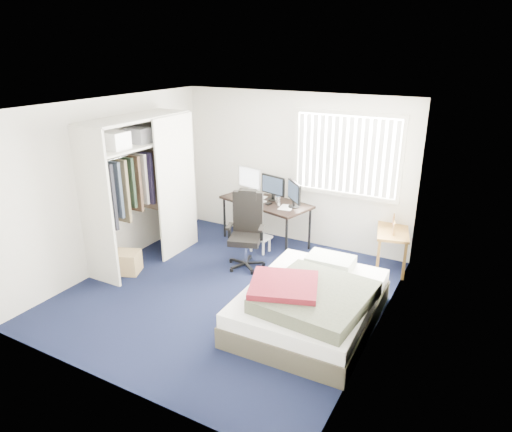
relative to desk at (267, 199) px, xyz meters
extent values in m
plane|color=black|center=(0.31, -1.75, -0.78)|extent=(4.20, 4.20, 0.00)
plane|color=silver|center=(0.31, 0.35, 0.47)|extent=(4.00, 0.00, 4.00)
plane|color=silver|center=(0.31, -3.85, 0.47)|extent=(4.00, 0.00, 4.00)
plane|color=silver|center=(-1.69, -1.75, 0.47)|extent=(0.00, 4.20, 4.20)
plane|color=silver|center=(2.31, -1.75, 0.47)|extent=(0.00, 4.20, 4.20)
plane|color=white|center=(0.31, -1.75, 1.72)|extent=(4.20, 4.20, 0.00)
cube|color=white|center=(1.21, 0.33, 0.82)|extent=(1.60, 0.02, 1.20)
cube|color=beige|center=(1.21, 0.30, 1.45)|extent=(1.72, 0.06, 0.06)
cube|color=beige|center=(1.21, 0.30, 0.19)|extent=(1.72, 0.06, 0.06)
cube|color=white|center=(1.21, 0.27, 0.82)|extent=(1.60, 0.04, 1.16)
cube|color=beige|center=(-1.39, -2.35, 0.32)|extent=(0.60, 0.04, 2.20)
cube|color=beige|center=(-1.39, -0.55, 0.32)|extent=(0.60, 0.04, 2.20)
cube|color=beige|center=(-1.39, -1.45, 1.42)|extent=(0.60, 1.80, 0.04)
cube|color=beige|center=(-1.39, -1.45, 1.04)|extent=(0.56, 1.74, 0.03)
cylinder|color=silver|center=(-1.39, -1.45, 0.92)|extent=(0.03, 1.72, 0.03)
cube|color=#26262B|center=(-1.39, -1.55, 0.47)|extent=(0.38, 1.10, 0.90)
cube|color=beige|center=(-1.07, -1.00, 0.32)|extent=(0.03, 0.90, 2.20)
cube|color=white|center=(-1.39, -1.90, 1.17)|extent=(0.38, 0.30, 0.24)
cube|color=gray|center=(-1.39, -1.40, 1.16)|extent=(0.34, 0.28, 0.22)
cube|color=black|center=(-0.01, -0.02, -0.05)|extent=(1.65, 1.07, 0.04)
cylinder|color=black|center=(-0.76, -0.13, -0.42)|extent=(0.04, 0.04, 0.71)
cylinder|color=black|center=(-0.61, 0.44, -0.42)|extent=(0.04, 0.04, 0.71)
cylinder|color=black|center=(0.59, -0.49, -0.42)|extent=(0.04, 0.04, 0.71)
cylinder|color=black|center=(0.74, 0.09, -0.42)|extent=(0.04, 0.04, 0.71)
cube|color=white|center=(-0.45, 0.22, 0.25)|extent=(0.49, 0.16, 0.36)
cube|color=white|center=(-0.45, 0.22, 0.25)|extent=(0.44, 0.12, 0.31)
cube|color=black|center=(0.07, 0.08, 0.23)|extent=(0.47, 0.15, 0.32)
cube|color=#1E2838|center=(0.07, 0.08, 0.23)|extent=(0.42, 0.11, 0.27)
cube|color=black|center=(0.52, -0.08, 0.23)|extent=(0.47, 0.15, 0.32)
cube|color=#1E2838|center=(0.52, -0.08, 0.23)|extent=(0.42, 0.11, 0.27)
cube|color=white|center=(-0.18, -0.08, -0.02)|extent=(0.42, 0.24, 0.02)
cube|color=black|center=(0.11, -0.16, -0.02)|extent=(0.08, 0.11, 0.02)
cylinder|color=silver|center=(0.27, -0.15, 0.05)|extent=(0.08, 0.08, 0.16)
cube|color=white|center=(-0.01, -0.02, -0.03)|extent=(0.36, 0.35, 0.00)
cube|color=black|center=(0.14, -0.97, -0.73)|extent=(0.68, 0.68, 0.11)
cylinder|color=silver|center=(0.14, -0.97, -0.54)|extent=(0.05, 0.05, 0.36)
cube|color=black|center=(0.14, -0.97, -0.33)|extent=(0.57, 0.57, 0.09)
cube|color=black|center=(0.08, -0.77, 0.03)|extent=(0.46, 0.23, 0.63)
cube|color=black|center=(0.08, -0.77, 0.31)|extent=(0.29, 0.19, 0.14)
cube|color=black|center=(-0.09, -1.05, -0.14)|extent=(0.14, 0.26, 0.04)
cube|color=black|center=(0.37, -0.90, -0.14)|extent=(0.14, 0.26, 0.04)
cube|color=white|center=(0.08, -0.38, -0.53)|extent=(0.36, 0.30, 0.03)
cylinder|color=white|center=(-0.05, -0.45, -0.66)|extent=(0.04, 0.04, 0.24)
cylinder|color=white|center=(-0.03, -0.28, -0.66)|extent=(0.04, 0.04, 0.24)
cylinder|color=white|center=(0.19, -0.48, -0.66)|extent=(0.04, 0.04, 0.24)
cylinder|color=white|center=(0.21, -0.31, -0.66)|extent=(0.04, 0.04, 0.24)
cube|color=brown|center=(2.06, 0.10, -0.19)|extent=(0.64, 0.97, 0.04)
cube|color=brown|center=(1.98, -0.34, -0.50)|extent=(0.05, 0.05, 0.57)
cube|color=brown|center=(1.79, 0.45, -0.50)|extent=(0.05, 0.05, 0.57)
cube|color=brown|center=(2.34, -0.25, -0.50)|extent=(0.05, 0.05, 0.57)
cube|color=brown|center=(2.15, 0.53, -0.50)|extent=(0.05, 0.05, 0.57)
cube|color=brown|center=(2.11, -0.10, -0.08)|extent=(0.05, 0.14, 0.18)
cube|color=brown|center=(2.03, 0.23, -0.08)|extent=(0.05, 0.14, 0.18)
cube|color=#3C382B|center=(1.56, -1.88, -0.65)|extent=(1.53, 2.01, 0.26)
cube|color=white|center=(1.56, -1.88, -0.44)|extent=(1.49, 1.97, 0.18)
cube|color=silver|center=(1.55, -1.17, -0.28)|extent=(0.61, 0.41, 0.14)
cube|color=#353D2D|center=(1.72, -2.12, -0.29)|extent=(1.21, 1.31, 0.18)
cube|color=#4F0D1D|center=(1.37, -2.23, -0.21)|extent=(0.94, 0.91, 0.16)
cube|color=tan|center=(-1.34, -1.99, -0.62)|extent=(0.52, 0.46, 0.32)
camera|label=1|loc=(3.29, -6.39, 2.37)|focal=32.00mm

